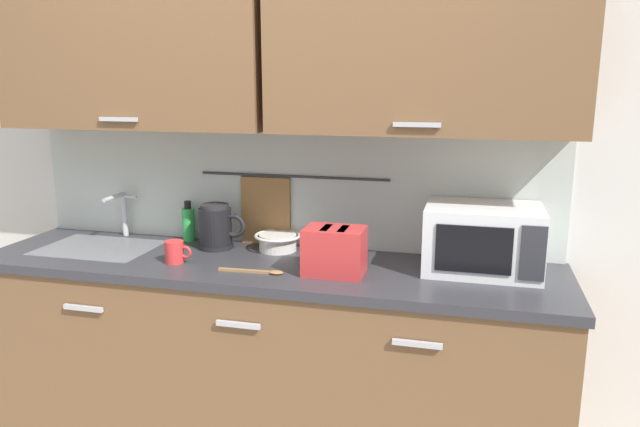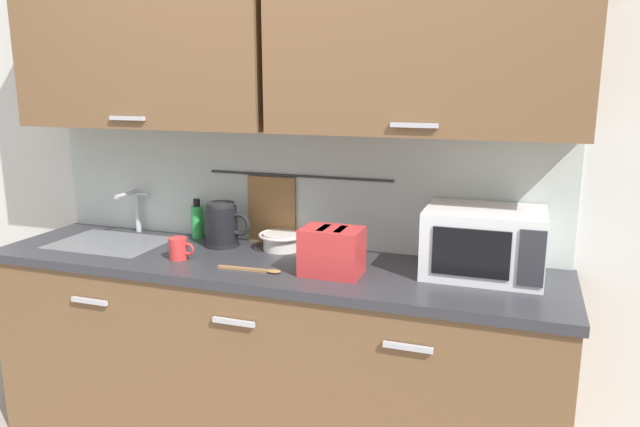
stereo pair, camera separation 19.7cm
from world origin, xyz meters
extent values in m
cube|color=brown|center=(0.00, 0.30, 0.43)|extent=(2.50, 0.60, 0.86)
cube|color=#B7B7BC|center=(-0.69, -0.01, 0.74)|extent=(0.18, 0.02, 0.02)
cube|color=#B7B7BC|center=(0.00, -0.01, 0.74)|extent=(0.18, 0.02, 0.02)
cube|color=#B7B7BC|center=(0.69, -0.01, 0.74)|extent=(0.18, 0.02, 0.02)
cube|color=#333338|center=(0.00, 0.30, 0.88)|extent=(2.53, 0.63, 0.04)
cube|color=#9EA0A5|center=(-0.83, 0.32, 0.85)|extent=(0.52, 0.38, 0.09)
cube|color=silver|center=(0.00, 0.63, 1.25)|extent=(3.70, 0.06, 2.50)
cube|color=beige|center=(0.00, 0.59, 1.18)|extent=(2.50, 0.01, 0.55)
cube|color=brown|center=(-0.63, 0.43, 1.80)|extent=(1.23, 0.33, 0.70)
cube|color=#B7B7BC|center=(-0.63, 0.26, 1.50)|extent=(0.18, 0.01, 0.02)
cube|color=brown|center=(0.63, 0.43, 1.80)|extent=(1.23, 0.33, 0.70)
cube|color=#B7B7BC|center=(0.63, 0.26, 1.50)|extent=(0.18, 0.01, 0.02)
cylinder|color=#333338|center=(0.04, 0.58, 1.23)|extent=(0.90, 0.01, 0.01)
cube|color=olive|center=(-0.09, 0.58, 1.05)|extent=(0.24, 0.02, 0.34)
cylinder|color=#B2B5BA|center=(-0.83, 0.55, 1.01)|extent=(0.03, 0.03, 0.22)
cylinder|color=#B2B5BA|center=(-0.83, 0.47, 1.11)|extent=(0.02, 0.16, 0.02)
cube|color=#B2B5BA|center=(-0.79, 0.55, 1.10)|extent=(0.07, 0.02, 0.01)
cube|color=white|center=(0.90, 0.41, 1.04)|extent=(0.46, 0.34, 0.27)
cube|color=black|center=(0.87, 0.24, 1.04)|extent=(0.29, 0.01, 0.18)
cube|color=#2D2D33|center=(1.08, 0.24, 1.04)|extent=(0.09, 0.01, 0.21)
cylinder|color=black|center=(-0.29, 0.45, 0.91)|extent=(0.16, 0.16, 0.02)
cylinder|color=black|center=(-0.29, 0.45, 1.00)|extent=(0.15, 0.15, 0.17)
cylinder|color=#262628|center=(-0.29, 0.45, 1.10)|extent=(0.13, 0.13, 0.02)
torus|color=black|center=(-0.20, 0.45, 1.01)|extent=(0.11, 0.02, 0.11)
cylinder|color=green|center=(-0.47, 0.54, 0.98)|extent=(0.06, 0.06, 0.16)
cylinder|color=black|center=(-0.47, 0.54, 1.08)|extent=(0.03, 0.03, 0.04)
cylinder|color=red|center=(-0.37, 0.20, 0.95)|extent=(0.08, 0.08, 0.09)
torus|color=red|center=(-0.32, 0.20, 0.95)|extent=(0.06, 0.01, 0.06)
cylinder|color=silver|center=(0.00, 0.48, 0.94)|extent=(0.17, 0.17, 0.07)
torus|color=silver|center=(0.00, 0.48, 0.97)|extent=(0.21, 0.21, 0.01)
cube|color=red|center=(0.33, 0.22, 1.00)|extent=(0.24, 0.17, 0.19)
cube|color=black|center=(0.29, 0.22, 1.08)|extent=(0.03, 0.12, 0.01)
cube|color=black|center=(0.36, 0.22, 1.08)|extent=(0.03, 0.12, 0.01)
cube|color=black|center=(0.20, 0.22, 1.02)|extent=(0.02, 0.02, 0.02)
cube|color=#9E7042|center=(-0.03, 0.15, 0.91)|extent=(0.22, 0.03, 0.01)
ellipsoid|color=#9E7042|center=(0.10, 0.16, 0.91)|extent=(0.06, 0.04, 0.01)
camera|label=1|loc=(0.84, -2.02, 1.67)|focal=33.45mm
camera|label=2|loc=(1.03, -1.96, 1.67)|focal=33.45mm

